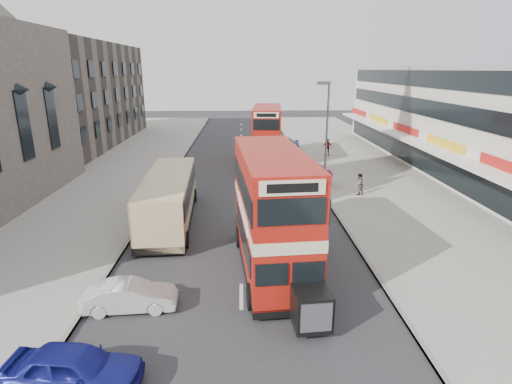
% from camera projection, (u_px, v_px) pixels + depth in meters
% --- Properties ---
extents(ground, '(160.00, 160.00, 0.00)m').
position_uv_depth(ground, '(241.00, 326.00, 14.77)').
color(ground, '#28282B').
rests_on(ground, ground).
extents(road_surface, '(12.00, 90.00, 0.01)m').
position_uv_depth(road_surface, '(241.00, 181.00, 33.88)').
color(road_surface, '#28282B').
rests_on(road_surface, ground).
extents(pavement_right, '(12.00, 90.00, 0.15)m').
position_uv_depth(pavement_right, '(383.00, 179.00, 34.27)').
color(pavement_right, gray).
rests_on(pavement_right, ground).
extents(pavement_left, '(12.00, 90.00, 0.15)m').
position_uv_depth(pavement_left, '(96.00, 181.00, 33.46)').
color(pavement_left, gray).
rests_on(pavement_left, ground).
extents(kerb_left, '(0.20, 90.00, 0.16)m').
position_uv_depth(kerb_left, '(168.00, 181.00, 33.66)').
color(kerb_left, gray).
rests_on(kerb_left, ground).
extents(kerb_right, '(0.20, 90.00, 0.16)m').
position_uv_depth(kerb_right, '(314.00, 179.00, 34.07)').
color(kerb_right, gray).
rests_on(kerb_right, ground).
extents(brick_terrace, '(14.00, 28.00, 12.00)m').
position_uv_depth(brick_terrace, '(58.00, 95.00, 48.60)').
color(brick_terrace, '#66594C').
rests_on(brick_terrace, ground).
extents(commercial_row, '(9.90, 46.20, 9.30)m').
position_uv_depth(commercial_row, '(470.00, 121.00, 35.10)').
color(commercial_row, beige).
rests_on(commercial_row, ground).
extents(street_lamp, '(1.00, 0.20, 8.12)m').
position_uv_depth(street_lamp, '(326.00, 127.00, 30.80)').
color(street_lamp, slate).
rests_on(street_lamp, ground).
extents(bus_main, '(3.46, 9.87, 5.40)m').
position_uv_depth(bus_main, '(272.00, 212.00, 18.11)').
color(bus_main, black).
rests_on(bus_main, ground).
extents(bus_second, '(3.30, 9.81, 5.31)m').
position_uv_depth(bus_second, '(267.00, 134.00, 40.00)').
color(bus_second, black).
rests_on(bus_second, ground).
extents(coach, '(3.16, 10.39, 2.72)m').
position_uv_depth(coach, '(169.00, 197.00, 24.37)').
color(coach, black).
rests_on(coach, ground).
extents(car_left_near, '(4.08, 1.96, 1.35)m').
position_uv_depth(car_left_near, '(74.00, 368.00, 11.72)').
color(car_left_near, navy).
rests_on(car_left_near, ground).
extents(car_left_front, '(3.61, 1.46, 1.16)m').
position_uv_depth(car_left_front, '(130.00, 296.00, 15.63)').
color(car_left_front, silver).
rests_on(car_left_front, ground).
extents(car_right_a, '(4.55, 2.12, 1.28)m').
position_uv_depth(car_right_a, '(303.00, 179.00, 31.95)').
color(car_right_a, '#AB1125').
rests_on(car_right_a, ground).
extents(car_right_b, '(4.13, 2.28, 1.09)m').
position_uv_depth(car_right_b, '(300.00, 168.00, 36.08)').
color(car_right_b, '#C77E13').
rests_on(car_right_b, ground).
extents(car_right_c, '(4.36, 1.85, 1.47)m').
position_uv_depth(car_right_c, '(280.00, 143.00, 47.10)').
color(car_right_c, '#5DA4BA').
rests_on(car_right_c, ground).
extents(pedestrian_near, '(0.72, 0.65, 1.61)m').
position_uv_depth(pedestrian_near, '(359.00, 184.00, 29.50)').
color(pedestrian_near, gray).
rests_on(pedestrian_near, pavement_right).
extents(pedestrian_far, '(1.04, 0.43, 1.77)m').
position_uv_depth(pedestrian_far, '(327.00, 147.00, 42.95)').
color(pedestrian_far, gray).
rests_on(pedestrian_far, pavement_right).
extents(cyclist, '(0.61, 1.58, 1.89)m').
position_uv_depth(cyclist, '(295.00, 172.00, 34.36)').
color(cyclist, gray).
rests_on(cyclist, ground).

